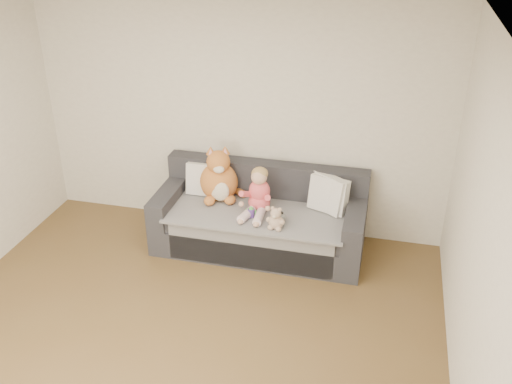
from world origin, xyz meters
TOP-DOWN VIEW (x-y plane):
  - room_shell at (0.00, 0.42)m, footprint 5.00×5.00m
  - sofa at (0.34, 2.06)m, footprint 2.20×0.94m
  - cushion_left at (-0.33, 2.22)m, footprint 0.38×0.18m
  - cushion_right_back at (1.04, 2.17)m, footprint 0.44×0.31m
  - cushion_right_front at (1.04, 2.19)m, footprint 0.44×0.39m
  - toddler at (0.34, 1.97)m, footprint 0.35×0.50m
  - plush_cat at (-0.13, 2.15)m, footprint 0.50×0.49m
  - teddy_bear at (0.59, 1.68)m, footprint 0.19×0.15m
  - plush_cow at (0.60, 1.78)m, footprint 0.13×0.20m
  - sippy_cup at (0.30, 1.84)m, footprint 0.11×0.07m

SIDE VIEW (x-z plane):
  - sofa at x=0.34m, z-range -0.12..0.73m
  - sippy_cup at x=0.30m, z-range 0.48..0.60m
  - plush_cow at x=0.60m, z-range 0.46..0.62m
  - teddy_bear at x=0.59m, z-range 0.45..0.69m
  - cushion_left at x=-0.33m, z-range 0.47..0.83m
  - cushion_right_back at x=1.04m, z-range 0.47..0.85m
  - cushion_right_front at x=1.04m, z-range 0.47..0.85m
  - toddler at x=0.34m, z-range 0.43..0.92m
  - plush_cat at x=-0.13m, z-range 0.39..1.02m
  - room_shell at x=0.00m, z-range -1.20..3.80m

